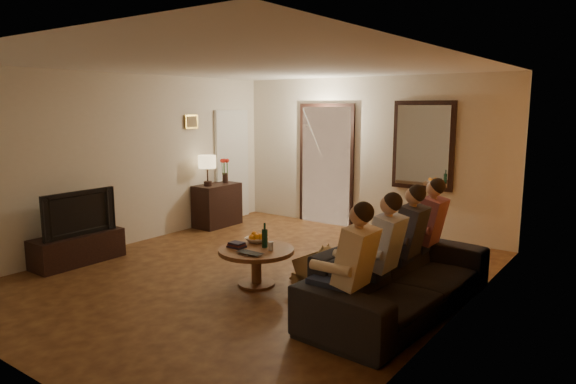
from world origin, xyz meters
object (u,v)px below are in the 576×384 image
Objects in this scene: person_b at (380,261)px; person_c at (404,247)px; dresser at (217,205)px; tv at (75,212)px; tv_stand at (78,248)px; person_a at (350,277)px; laptop at (247,254)px; wine_bottle at (265,235)px; sofa at (401,277)px; bowl at (256,240)px; table_lamp at (207,170)px; person_d at (425,236)px; dog at (312,264)px; coffee_table at (256,267)px.

person_c is at bearing 90.00° from person_b.
dresser is 2.74m from tv.
dresser is 0.70× the size of tv_stand.
laptop is (-1.51, 0.34, -0.14)m from person_a.
tv is 3.37× the size of wine_bottle.
person_a is at bearing -10.81° from laptop.
bowl is at bearing 95.76° from sofa.
person_a is 1.98m from bowl.
tv is 2.72m from wine_bottle.
person_b is 3.87× the size of wine_bottle.
bowl is (-1.79, 0.84, -0.12)m from person_a.
table_lamp reaches higher than sofa.
sofa is 0.94m from person_d.
wine_bottle is at bearing -32.51° from table_lamp.
person_b and person_c have the same top height.
dog is 2.16× the size of bowl.
tv reaches higher than sofa.
person_b is (0.00, 0.60, 0.00)m from person_a.
tv reaches higher than tv_stand.
table_lamp is 2.63m from tv_stand.
person_b is (4.14, -1.98, 0.23)m from dresser.
dresser is 4.56m from sofa.
dog is 0.66m from wine_bottle.
dresser is 3.20m from coffee_table.
tv is (0.00, 0.00, 0.50)m from tv_stand.
person_c is at bearing 17.92° from tv_stand.
laptop is (2.63, -2.02, -0.55)m from table_lamp.
table_lamp is 0.96× the size of dog.
table_lamp is at bearing 147.49° from wine_bottle.
coffee_table is at bearing -73.26° from tv.
laptop reaches higher than coffee_table.
person_d is 2.03m from coffee_table.
person_c is (-0.10, 0.30, 0.24)m from sofa.
person_d reaches higher than bowl.
coffee_table is (2.53, -1.96, -0.15)m from dresser.
laptop is (-1.61, -0.56, 0.10)m from sofa.
table_lamp reaches higher than person_c.
tv is 4.38m from sofa.
dog is at bearing -166.26° from person_c.
coffee_table is 0.40m from wine_bottle.
coffee_table is at bearing -37.84° from dresser.
wine_bottle reaches higher than dog.
laptop is at bearing -82.50° from wine_bottle.
person_d reaches higher than coffee_table.
wine_bottle is (-1.56, 0.72, 0.01)m from person_a.
dresser is 3.25× the size of bowl.
person_c is 1.00× the size of person_d.
laptop is (0.05, -0.38, -0.14)m from wine_bottle.
table_lamp is 4.20m from person_d.
person_c is 1.75m from coffee_table.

